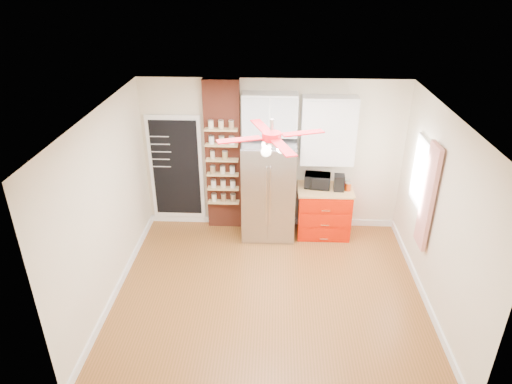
{
  "coord_description": "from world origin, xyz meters",
  "views": [
    {
      "loc": [
        0.05,
        -5.37,
        4.36
      ],
      "look_at": [
        -0.23,
        0.9,
        1.2
      ],
      "focal_mm": 32.0,
      "sensor_mm": 36.0,
      "label": 1
    }
  ],
  "objects_px": {
    "red_cabinet": "(324,211)",
    "coffee_maker": "(339,183)",
    "pantry_jar_oats": "(212,155)",
    "fridge": "(269,190)",
    "canister_left": "(348,187)",
    "toaster_oven": "(317,181)",
    "ceiling_fan": "(272,137)"
  },
  "relations": [
    {
      "from": "ceiling_fan",
      "to": "pantry_jar_oats",
      "type": "height_order",
      "value": "ceiling_fan"
    },
    {
      "from": "fridge",
      "to": "pantry_jar_oats",
      "type": "bearing_deg",
      "value": 170.03
    },
    {
      "from": "fridge",
      "to": "red_cabinet",
      "type": "height_order",
      "value": "fridge"
    },
    {
      "from": "coffee_maker",
      "to": "canister_left",
      "type": "relative_size",
      "value": 2.0
    },
    {
      "from": "red_cabinet",
      "to": "canister_left",
      "type": "xyz_separation_m",
      "value": [
        0.37,
        -0.06,
        0.52
      ]
    },
    {
      "from": "red_cabinet",
      "to": "coffee_maker",
      "type": "distance_m",
      "value": 0.63
    },
    {
      "from": "ceiling_fan",
      "to": "canister_left",
      "type": "height_order",
      "value": "ceiling_fan"
    },
    {
      "from": "fridge",
      "to": "ceiling_fan",
      "type": "xyz_separation_m",
      "value": [
        0.05,
        -1.63,
        1.55
      ]
    },
    {
      "from": "canister_left",
      "to": "coffee_maker",
      "type": "bearing_deg",
      "value": 174.78
    },
    {
      "from": "red_cabinet",
      "to": "pantry_jar_oats",
      "type": "height_order",
      "value": "pantry_jar_oats"
    },
    {
      "from": "red_cabinet",
      "to": "toaster_oven",
      "type": "distance_m",
      "value": 0.59
    },
    {
      "from": "coffee_maker",
      "to": "pantry_jar_oats",
      "type": "height_order",
      "value": "pantry_jar_oats"
    },
    {
      "from": "coffee_maker",
      "to": "pantry_jar_oats",
      "type": "distance_m",
      "value": 2.2
    },
    {
      "from": "toaster_oven",
      "to": "canister_left",
      "type": "xyz_separation_m",
      "value": [
        0.51,
        -0.11,
        -0.05
      ]
    },
    {
      "from": "coffee_maker",
      "to": "canister_left",
      "type": "xyz_separation_m",
      "value": [
        0.15,
        -0.01,
        -0.07
      ]
    },
    {
      "from": "coffee_maker",
      "to": "ceiling_fan",
      "type": "bearing_deg",
      "value": -120.55
    },
    {
      "from": "ceiling_fan",
      "to": "toaster_oven",
      "type": "height_order",
      "value": "ceiling_fan"
    },
    {
      "from": "coffee_maker",
      "to": "pantry_jar_oats",
      "type": "xyz_separation_m",
      "value": [
        -2.15,
        0.17,
        0.4
      ]
    },
    {
      "from": "fridge",
      "to": "coffee_maker",
      "type": "distance_m",
      "value": 1.2
    },
    {
      "from": "fridge",
      "to": "canister_left",
      "type": "bearing_deg",
      "value": -0.49
    },
    {
      "from": "pantry_jar_oats",
      "to": "canister_left",
      "type": "bearing_deg",
      "value": -4.5
    },
    {
      "from": "fridge",
      "to": "coffee_maker",
      "type": "bearing_deg",
      "value": 0.11
    },
    {
      "from": "canister_left",
      "to": "fridge",
      "type": "bearing_deg",
      "value": 179.51
    },
    {
      "from": "ceiling_fan",
      "to": "pantry_jar_oats",
      "type": "xyz_separation_m",
      "value": [
        -1.02,
        1.8,
        -0.99
      ]
    },
    {
      "from": "pantry_jar_oats",
      "to": "fridge",
      "type": "bearing_deg",
      "value": -9.97
    },
    {
      "from": "fridge",
      "to": "ceiling_fan",
      "type": "height_order",
      "value": "ceiling_fan"
    },
    {
      "from": "toaster_oven",
      "to": "coffee_maker",
      "type": "height_order",
      "value": "coffee_maker"
    },
    {
      "from": "fridge",
      "to": "coffee_maker",
      "type": "xyz_separation_m",
      "value": [
        1.19,
        0.0,
        0.16
      ]
    },
    {
      "from": "toaster_oven",
      "to": "coffee_maker",
      "type": "bearing_deg",
      "value": -7.73
    },
    {
      "from": "red_cabinet",
      "to": "pantry_jar_oats",
      "type": "xyz_separation_m",
      "value": [
        -1.94,
        0.12,
        0.98
      ]
    },
    {
      "from": "fridge",
      "to": "canister_left",
      "type": "xyz_separation_m",
      "value": [
        1.34,
        -0.01,
        0.09
      ]
    },
    {
      "from": "toaster_oven",
      "to": "fridge",
      "type": "bearing_deg",
      "value": -166.29
    }
  ]
}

